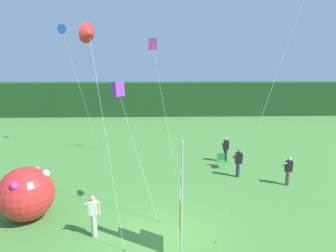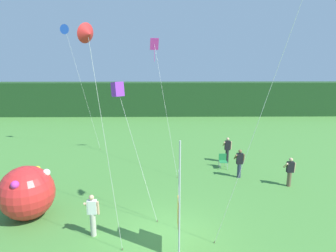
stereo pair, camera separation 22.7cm
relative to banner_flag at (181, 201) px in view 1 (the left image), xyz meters
The scene contains 13 objects.
ground_plane 2.32m from the banner_flag, 121.61° to the left, with size 120.00×120.00×0.00m, color #478438.
distant_treeline 25.96m from the banner_flag, 91.28° to the left, with size 80.00×2.40×3.98m, color #1E421E.
banner_flag is the anchor object (origin of this frame).
person_near_banner 10.00m from the banner_flag, 68.34° to the left, with size 0.55×0.48×1.72m.
person_mid_field 3.64m from the banner_flag, 160.75° to the left, with size 0.55×0.48×1.72m.
person_far_left 7.85m from the banner_flag, 60.36° to the left, with size 0.55×0.48×1.69m.
person_far_right 8.42m from the banner_flag, 41.48° to the left, with size 0.55×0.48×1.61m.
inflatable_balloon 6.92m from the banner_flag, 158.38° to the left, with size 2.31×2.31×2.31m.
folding_chair 9.02m from the banner_flag, 68.88° to the left, with size 0.51×0.51×0.89m.
kite_blue_delta_0 15.68m from the banner_flag, 121.00° to the left, with size 2.35×0.37×9.06m.
kite_red_delta_2 6.24m from the banner_flag, 165.24° to the left, with size 1.28×0.95×7.88m.
kite_magenta_diamond_3 10.98m from the banner_flag, 95.90° to the left, with size 1.67×3.38×8.00m.
kite_purple_box_4 5.17m from the banner_flag, 128.72° to the left, with size 1.92×1.27×5.84m.
Camera 1 is at (-0.14, -9.95, 6.76)m, focal length 31.06 mm.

